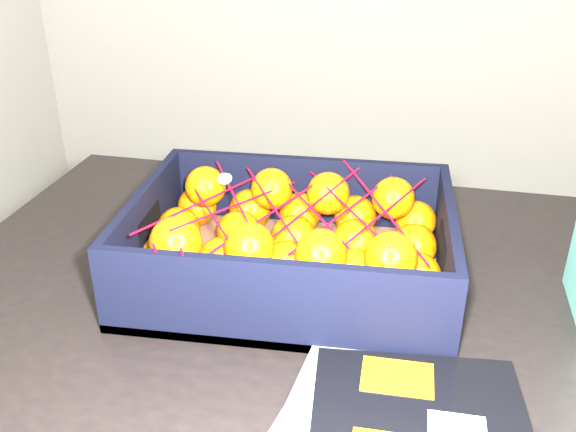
# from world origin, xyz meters

# --- Properties ---
(table) EXTENTS (1.25, 0.88, 0.75)m
(table) POSITION_xyz_m (-0.28, -0.20, 0.65)
(table) COLOR black
(table) RESTS_ON ground
(produce_crate) EXTENTS (0.42, 0.31, 0.12)m
(produce_crate) POSITION_xyz_m (-0.40, -0.15, 0.79)
(produce_crate) COLOR brown
(produce_crate) RESTS_ON table
(clementine_heap) EXTENTS (0.40, 0.29, 0.11)m
(clementine_heap) POSITION_xyz_m (-0.40, -0.15, 0.81)
(clementine_heap) COLOR #D96304
(clementine_heap) RESTS_ON produce_crate
(mesh_net) EXTENTS (0.35, 0.28, 0.09)m
(mesh_net) POSITION_xyz_m (-0.41, -0.16, 0.86)
(mesh_net) COLOR red
(mesh_net) RESTS_ON clementine_heap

